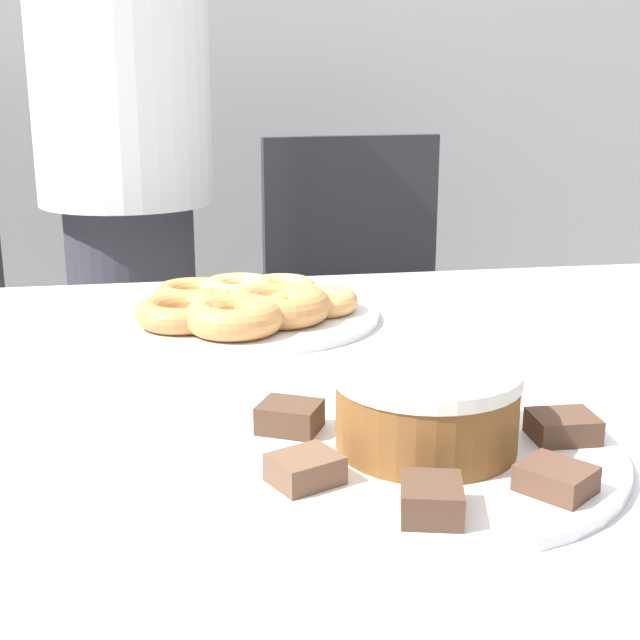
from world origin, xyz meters
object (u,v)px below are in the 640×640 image
(person_standing, at_px, (126,165))
(plate_donuts, at_px, (253,316))
(frosted_cake, at_px, (427,408))
(plate_cake, at_px, (425,452))
(office_chair_right, at_px, (369,364))

(person_standing, bearing_deg, plate_donuts, -71.90)
(person_standing, relative_size, frosted_cake, 10.68)
(frosted_cake, bearing_deg, plate_donuts, 102.42)
(person_standing, distance_m, plate_cake, 1.05)
(plate_cake, height_order, frosted_cake, frosted_cake)
(plate_cake, bearing_deg, office_chair_right, 79.38)
(person_standing, relative_size, plate_cake, 4.98)
(office_chair_right, distance_m, frosted_cake, 1.17)
(plate_donuts, distance_m, frosted_cake, 0.47)
(office_chair_right, bearing_deg, person_standing, -172.80)
(person_standing, height_order, office_chair_right, person_standing)
(plate_cake, bearing_deg, frosted_cake, 180.00)
(person_standing, distance_m, frosted_cake, 1.04)
(office_chair_right, bearing_deg, frosted_cake, -105.78)
(person_standing, xyz_separation_m, frosted_cake, (0.28, -1.00, -0.11))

